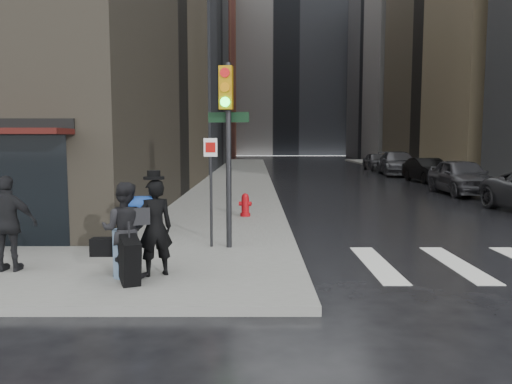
# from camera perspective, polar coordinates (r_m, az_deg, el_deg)

# --- Properties ---
(ground) EXTENTS (140.00, 140.00, 0.00)m
(ground) POSITION_cam_1_polar(r_m,az_deg,el_deg) (9.17, -6.88, -9.70)
(ground) COLOR black
(ground) RESTS_ON ground
(sidewalk_left) EXTENTS (4.00, 50.00, 0.15)m
(sidewalk_left) POSITION_cam_1_polar(r_m,az_deg,el_deg) (35.87, -1.79, 2.11)
(sidewalk_left) COLOR slate
(sidewalk_left) RESTS_ON ground
(sidewalk_right) EXTENTS (3.00, 50.00, 0.15)m
(sidewalk_right) POSITION_cam_1_polar(r_m,az_deg,el_deg) (37.94, 19.05, 2.00)
(sidewalk_right) COLOR slate
(sidewalk_right) RESTS_ON ground
(bldg_left_far) EXTENTS (22.00, 20.00, 26.00)m
(bldg_left_far) POSITION_cam_1_polar(r_m,az_deg,el_deg) (72.92, -11.56, 14.12)
(bldg_left_far) COLOR brown
(bldg_left_far) RESTS_ON ground
(bldg_right_far) EXTENTS (22.00, 20.00, 25.00)m
(bldg_right_far) POSITION_cam_1_polar(r_m,az_deg,el_deg) (71.98, 20.79, 13.57)
(bldg_right_far) COLOR slate
(bldg_right_far) RESTS_ON ground
(bldg_distant) EXTENTS (40.00, 12.00, 32.00)m
(bldg_distant) POSITION_cam_1_polar(r_m,az_deg,el_deg) (87.96, 3.24, 14.78)
(bldg_distant) COLOR slate
(bldg_distant) RESTS_ON ground
(man_overcoat) EXTENTS (0.91, 1.21, 1.84)m
(man_overcoat) POSITION_cam_1_polar(r_m,az_deg,el_deg) (8.61, -12.04, -4.55)
(man_overcoat) COLOR black
(man_overcoat) RESTS_ON ground
(man_jeans) EXTENTS (1.16, 0.62, 1.62)m
(man_jeans) POSITION_cam_1_polar(r_m,az_deg,el_deg) (8.73, -14.80, -4.18)
(man_jeans) COLOR black
(man_jeans) RESTS_ON ground
(man_greycoat) EXTENTS (1.01, 0.45, 1.70)m
(man_greycoat) POSITION_cam_1_polar(r_m,az_deg,el_deg) (9.83, -26.45, -3.27)
(man_greycoat) COLOR black
(man_greycoat) RESTS_ON ground
(traffic_light) EXTENTS (0.98, 0.51, 3.94)m
(traffic_light) POSITION_cam_1_polar(r_m,az_deg,el_deg) (10.61, -3.45, 7.13)
(traffic_light) COLOR black
(traffic_light) RESTS_ON ground
(fire_hydrant) EXTENTS (0.40, 0.31, 0.70)m
(fire_hydrant) POSITION_cam_1_polar(r_m,az_deg,el_deg) (15.25, -1.24, -1.61)
(fire_hydrant) COLOR #A0090F
(fire_hydrant) RESTS_ON ground
(parked_car_1) EXTENTS (2.06, 4.85, 1.64)m
(parked_car_1) POSITION_cam_1_polar(r_m,az_deg,el_deg) (24.60, 22.42, 1.65)
(parked_car_1) COLOR #414046
(parked_car_1) RESTS_ON ground
(parked_car_2) EXTENTS (1.79, 4.42, 1.43)m
(parked_car_2) POSITION_cam_1_polar(r_m,az_deg,el_deg) (30.84, 19.01, 2.35)
(parked_car_2) COLOR black
(parked_car_2) RESTS_ON ground
(parked_car_3) EXTENTS (2.88, 5.93, 1.66)m
(parked_car_3) POSITION_cam_1_polar(r_m,az_deg,el_deg) (36.97, 15.89, 3.18)
(parked_car_3) COLOR #45454B
(parked_car_3) RESTS_ON ground
(parked_car_4) EXTENTS (1.71, 4.17, 1.42)m
(parked_car_4) POSITION_cam_1_polar(r_m,az_deg,el_deg) (43.18, 13.59, 3.44)
(parked_car_4) COLOR #45464A
(parked_car_4) RESTS_ON ground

